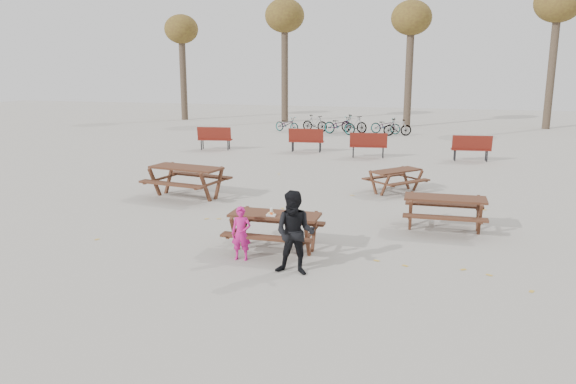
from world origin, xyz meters
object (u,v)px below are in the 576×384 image
(main_picnic_table, at_px, (275,223))
(food_tray, at_px, (271,215))
(picnic_table_east, at_px, (444,214))
(child, at_px, (241,233))
(adult, at_px, (295,233))
(soda_bottle, at_px, (272,212))
(picnic_table_north, at_px, (187,182))
(picnic_table_far, at_px, (396,181))

(main_picnic_table, height_order, food_tray, food_tray)
(main_picnic_table, bearing_deg, picnic_table_east, 35.93)
(child, distance_m, adult, 1.30)
(soda_bottle, xyz_separation_m, picnic_table_north, (-3.76, 4.02, -0.40))
(child, bearing_deg, food_tray, 41.21)
(main_picnic_table, xyz_separation_m, picnic_table_far, (1.91, 6.06, -0.25))
(main_picnic_table, height_order, soda_bottle, soda_bottle)
(child, relative_size, picnic_table_far, 0.67)
(main_picnic_table, height_order, adult, adult)
(child, xyz_separation_m, adult, (1.19, -0.46, 0.24))
(picnic_table_east, relative_size, picnic_table_north, 0.88)
(child, xyz_separation_m, picnic_table_far, (2.37, 6.76, -0.19))
(food_tray, height_order, adult, adult)
(picnic_table_east, height_order, picnic_table_far, picnic_table_east)
(picnic_table_east, bearing_deg, child, -141.69)
(main_picnic_table, relative_size, adult, 1.17)
(food_tray, distance_m, adult, 1.22)
(food_tray, bearing_deg, adult, -52.44)
(picnic_table_far, bearing_deg, picnic_table_east, -117.67)
(picnic_table_north, bearing_deg, main_picnic_table, -35.64)
(food_tray, distance_m, soda_bottle, 0.06)
(picnic_table_far, bearing_deg, food_tray, -155.68)
(child, height_order, picnic_table_far, child)
(food_tray, bearing_deg, soda_bottle, -5.34)
(main_picnic_table, relative_size, child, 1.71)
(food_tray, xyz_separation_m, adult, (0.74, -0.96, -0.02))
(food_tray, xyz_separation_m, picnic_table_far, (1.92, 6.25, -0.46))
(soda_bottle, xyz_separation_m, picnic_table_far, (1.91, 6.25, -0.51))
(food_tray, bearing_deg, picnic_table_east, 37.94)
(picnic_table_east, xyz_separation_m, picnic_table_north, (-7.07, 1.43, 0.06))
(adult, bearing_deg, food_tray, 126.97)
(adult, xyz_separation_m, picnic_table_north, (-4.49, 4.98, -0.33))
(soda_bottle, bearing_deg, picnic_table_north, 133.12)
(soda_bottle, distance_m, picnic_table_east, 4.23)
(food_tray, relative_size, adult, 0.12)
(main_picnic_table, distance_m, soda_bottle, 0.33)
(adult, bearing_deg, picnic_table_east, 53.44)
(picnic_table_north, height_order, picnic_table_far, picnic_table_north)
(picnic_table_far, bearing_deg, picnic_table_north, 152.90)
(adult, distance_m, picnic_table_north, 6.72)
(child, distance_m, picnic_table_far, 7.16)
(main_picnic_table, height_order, child, child)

